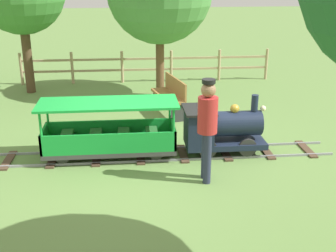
{
  "coord_description": "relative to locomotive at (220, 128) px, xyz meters",
  "views": [
    {
      "loc": [
        7.04,
        -0.48,
        3.14
      ],
      "look_at": [
        0.0,
        0.18,
        0.55
      ],
      "focal_mm": 46.57,
      "sensor_mm": 36.0,
      "label": 1
    }
  ],
  "objects": [
    {
      "name": "ground_plane",
      "position": [
        0.0,
        -1.1,
        -0.48
      ],
      "size": [
        60.0,
        60.0,
        0.0
      ],
      "primitive_type": "plane",
      "color": "#608442"
    },
    {
      "name": "track",
      "position": [
        0.0,
        -1.03,
        -0.47
      ],
      "size": [
        0.76,
        6.05,
        0.04
      ],
      "color": "gray",
      "rests_on": "ground_plane"
    },
    {
      "name": "locomotive",
      "position": [
        0.0,
        0.0,
        0.0
      ],
      "size": [
        0.72,
        1.45,
        1.03
      ],
      "color": "#192338",
      "rests_on": "ground_plane"
    },
    {
      "name": "passenger_car",
      "position": [
        0.0,
        -1.93,
        -0.06
      ],
      "size": [
        0.82,
        2.35,
        0.97
      ],
      "color": "#3F3F3F",
      "rests_on": "ground_plane"
    },
    {
      "name": "conductor_person",
      "position": [
        1.01,
        -0.42,
        0.47
      ],
      "size": [
        0.3,
        0.3,
        1.62
      ],
      "color": "#282D47",
      "rests_on": "ground_plane"
    },
    {
      "name": "park_bench",
      "position": [
        -2.33,
        -0.65,
        -0.07
      ],
      "size": [
        1.36,
        0.69,
        0.82
      ],
      "color": "olive",
      "rests_on": "ground_plane"
    },
    {
      "name": "fence_section",
      "position": [
        -5.29,
        -1.03,
        0.0
      ],
      "size": [
        0.08,
        7.13,
        0.9
      ],
      "color": "tan",
      "rests_on": "ground_plane"
    }
  ]
}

